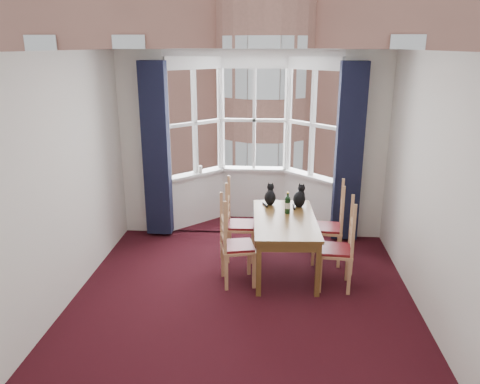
# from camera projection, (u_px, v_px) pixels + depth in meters

# --- Properties ---
(floor) EXTENTS (4.50, 4.50, 0.00)m
(floor) POSITION_uv_depth(u_px,v_px,m) (242.00, 308.00, 5.32)
(floor) COLOR black
(floor) RESTS_ON ground
(ceiling) EXTENTS (4.50, 4.50, 0.00)m
(ceiling) POSITION_uv_depth(u_px,v_px,m) (242.00, 51.00, 4.48)
(ceiling) COLOR white
(ceiling) RESTS_ON floor
(wall_left) EXTENTS (0.00, 4.50, 4.50)m
(wall_left) POSITION_uv_depth(u_px,v_px,m) (57.00, 186.00, 5.03)
(wall_left) COLOR silver
(wall_left) RESTS_ON floor
(wall_right) EXTENTS (0.00, 4.50, 4.50)m
(wall_right) POSITION_uv_depth(u_px,v_px,m) (437.00, 195.00, 4.76)
(wall_right) COLOR silver
(wall_right) RESTS_ON floor
(wall_near) EXTENTS (4.00, 0.00, 4.00)m
(wall_near) POSITION_uv_depth(u_px,v_px,m) (216.00, 303.00, 2.76)
(wall_near) COLOR silver
(wall_near) RESTS_ON floor
(wall_back_pier_left) EXTENTS (0.70, 0.12, 2.80)m
(wall_back_pier_left) POSITION_uv_depth(u_px,v_px,m) (144.00, 145.00, 7.15)
(wall_back_pier_left) COLOR silver
(wall_back_pier_left) RESTS_ON floor
(wall_back_pier_right) EXTENTS (0.70, 0.12, 2.80)m
(wall_back_pier_right) POSITION_uv_depth(u_px,v_px,m) (363.00, 148.00, 6.92)
(wall_back_pier_right) COLOR silver
(wall_back_pier_right) RESTS_ON floor
(bay_window) EXTENTS (2.76, 0.94, 2.80)m
(bay_window) POSITION_uv_depth(u_px,v_px,m) (253.00, 140.00, 7.52)
(bay_window) COLOR white
(bay_window) RESTS_ON floor
(curtain_left) EXTENTS (0.38, 0.22, 2.60)m
(curtain_left) POSITION_uv_depth(u_px,v_px,m) (156.00, 150.00, 6.98)
(curtain_left) COLOR black
(curtain_left) RESTS_ON floor
(curtain_right) EXTENTS (0.38, 0.22, 2.60)m
(curtain_right) POSITION_uv_depth(u_px,v_px,m) (349.00, 154.00, 6.78)
(curtain_right) COLOR black
(curtain_right) RESTS_ON floor
(dining_table) EXTENTS (0.87, 1.52, 0.72)m
(dining_table) POSITION_uv_depth(u_px,v_px,m) (285.00, 224.00, 6.04)
(dining_table) COLOR brown
(dining_table) RESTS_ON floor
(chair_left_near) EXTENTS (0.48, 0.50, 0.92)m
(chair_left_near) POSITION_uv_depth(u_px,v_px,m) (231.00, 248.00, 5.75)
(chair_left_near) COLOR tan
(chair_left_near) RESTS_ON floor
(chair_left_far) EXTENTS (0.40, 0.42, 0.92)m
(chair_left_far) POSITION_uv_depth(u_px,v_px,m) (234.00, 226.00, 6.44)
(chair_left_far) COLOR tan
(chair_left_far) RESTS_ON floor
(chair_right_near) EXTENTS (0.43, 0.45, 0.92)m
(chair_right_near) POSITION_uv_depth(u_px,v_px,m) (343.00, 251.00, 5.65)
(chair_right_near) COLOR tan
(chair_right_near) RESTS_ON floor
(chair_right_far) EXTENTS (0.44, 0.46, 0.92)m
(chair_right_far) POSITION_uv_depth(u_px,v_px,m) (334.00, 229.00, 6.33)
(chair_right_far) COLOR tan
(chair_right_far) RESTS_ON floor
(cat_left) EXTENTS (0.17, 0.23, 0.31)m
(cat_left) POSITION_uv_depth(u_px,v_px,m) (270.00, 196.00, 6.51)
(cat_left) COLOR black
(cat_left) RESTS_ON dining_table
(cat_right) EXTENTS (0.24, 0.27, 0.33)m
(cat_right) POSITION_uv_depth(u_px,v_px,m) (300.00, 198.00, 6.43)
(cat_right) COLOR black
(cat_right) RESTS_ON dining_table
(wine_bottle) EXTENTS (0.07, 0.07, 0.29)m
(wine_bottle) POSITION_uv_depth(u_px,v_px,m) (288.00, 204.00, 6.16)
(wine_bottle) COLOR black
(wine_bottle) RESTS_ON dining_table
(candle_tall) EXTENTS (0.06, 0.06, 0.12)m
(candle_tall) POSITION_uv_depth(u_px,v_px,m) (200.00, 169.00, 7.57)
(candle_tall) COLOR white
(candle_tall) RESTS_ON bay_window
(street) EXTENTS (80.00, 80.00, 0.00)m
(street) POSITION_uv_depth(u_px,v_px,m) (269.00, 160.00, 37.80)
(street) COLOR #333335
(street) RESTS_ON ground
(tenement_building) EXTENTS (18.40, 7.80, 15.20)m
(tenement_building) POSITION_uv_depth(u_px,v_px,m) (266.00, 79.00, 18.17)
(tenement_building) COLOR #AD6C59
(tenement_building) RESTS_ON street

